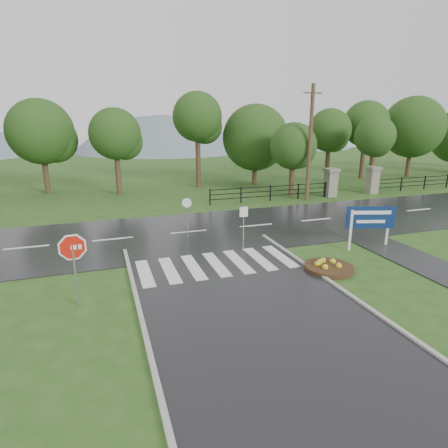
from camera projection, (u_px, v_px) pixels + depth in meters
name	position (u px, v px, depth m)	size (l,w,h in m)	color
ground	(266.00, 324.00, 11.34)	(120.00, 120.00, 0.00)	#294F1A
main_road	(189.00, 233.00, 20.46)	(90.00, 8.00, 0.04)	black
walkway	(395.00, 251.00, 17.60)	(2.20, 11.00, 0.04)	#28282A
crosswalk	(216.00, 264.00, 15.88)	(6.50, 2.80, 0.02)	silver
pillar_west	(331.00, 182.00, 29.61)	(1.00, 1.00, 2.24)	gray
pillar_east	(372.00, 179.00, 30.84)	(1.00, 1.00, 2.24)	gray
fence_west	(270.00, 191.00, 28.12)	(9.58, 0.08, 1.20)	black
hills	(144.00, 229.00, 75.91)	(102.00, 48.00, 48.00)	slate
treeline	(163.00, 188.00, 33.53)	(83.20, 5.20, 10.00)	#1D3F13
stop_sign	(73.00, 254.00, 11.93)	(1.18, 0.17, 2.67)	#939399
estate_billboard	(371.00, 220.00, 17.70)	(2.27, 0.75, 2.05)	silver
flower_bed	(329.00, 267.00, 15.36)	(1.99, 1.99, 0.40)	#332111
reg_sign_small	(244.00, 217.00, 18.40)	(0.41, 0.07, 1.86)	#939399
reg_sign_round	(187.00, 213.00, 19.24)	(0.48, 0.12, 2.11)	#939399
utility_pole_east	(310.00, 143.00, 27.57)	(1.50, 0.28, 8.42)	#473523
entrance_tree_left	(293.00, 146.00, 29.42)	(3.66, 3.66, 5.76)	#3D2B1C
entrance_tree_right	(375.00, 137.00, 31.62)	(3.38, 3.38, 6.27)	#3D2B1C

